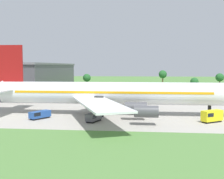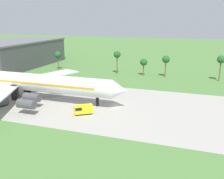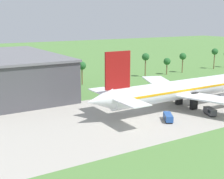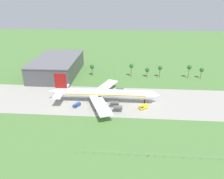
# 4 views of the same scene
# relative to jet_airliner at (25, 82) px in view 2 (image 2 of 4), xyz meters

# --- Properties ---
(ground_plane) EXTENTS (600.00, 600.00, 0.00)m
(ground_plane) POSITION_rel_jet_airliner_xyz_m (33.53, 2.34, -6.04)
(ground_plane) COLOR #517F3D
(taxiway_strip) EXTENTS (320.00, 44.00, 0.02)m
(taxiway_strip) POSITION_rel_jet_airliner_xyz_m (33.53, 2.34, -6.03)
(taxiway_strip) COLOR #A8A399
(taxiway_strip) RESTS_ON ground_plane
(jet_airliner) EXTENTS (75.41, 57.33, 19.56)m
(jet_airliner) POSITION_rel_jet_airliner_xyz_m (0.00, 0.00, 0.00)
(jet_airliner) COLOR white
(jet_airliner) RESTS_ON ground_plane
(fuel_truck) EXTENTS (5.72, 4.75, 2.92)m
(fuel_truck) POSITION_rel_jet_airliner_xyz_m (26.30, -8.16, -4.48)
(fuel_truck) COLOR black
(fuel_truck) RESTS_ON ground_plane
(catering_van) EXTENTS (3.60, 5.27, 2.12)m
(catering_van) POSITION_rel_jet_airliner_xyz_m (-2.19, -10.42, -4.88)
(catering_van) COLOR black
(catering_van) RESTS_ON ground_plane
(terminal_building) EXTENTS (36.72, 61.20, 14.95)m
(terminal_building) POSITION_rel_jet_airliner_xyz_m (-47.26, 51.62, 1.46)
(terminal_building) COLOR #47474C
(terminal_building) RESTS_ON ground_plane
(palm_tree_row) EXTENTS (128.75, 3.60, 11.79)m
(palm_tree_row) POSITION_rel_jet_airliner_xyz_m (47.98, 49.42, 2.32)
(palm_tree_row) COLOR brown
(palm_tree_row) RESTS_ON ground_plane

